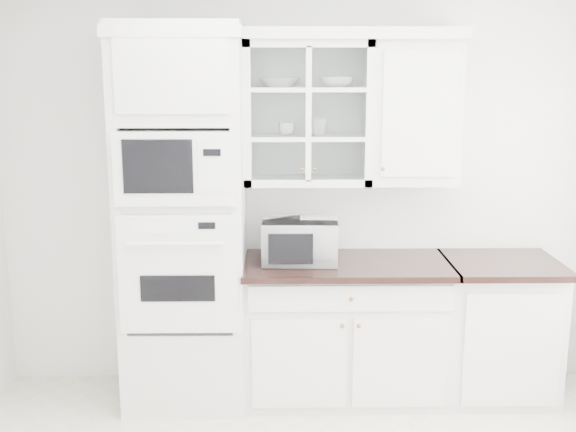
{
  "coord_description": "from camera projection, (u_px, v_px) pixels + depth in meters",
  "views": [
    {
      "loc": [
        -0.15,
        -2.99,
        2.18
      ],
      "look_at": [
        -0.1,
        1.05,
        1.3
      ],
      "focal_mm": 45.0,
      "sensor_mm": 36.0,
      "label": 1
    }
  ],
  "objects": [
    {
      "name": "upper_cabinet_glass",
      "position": [
        307.0,
        113.0,
        4.55
      ],
      "size": [
        0.8,
        0.33,
        0.9
      ],
      "color": "silver",
      "rests_on": "room_shell"
    },
    {
      "name": "cup_a",
      "position": [
        287.0,
        129.0,
        4.57
      ],
      "size": [
        0.11,
        0.11,
        0.08
      ],
      "primitive_type": "imported",
      "rotation": [
        0.0,
        0.0,
        0.09
      ],
      "color": "white",
      "rests_on": "upper_cabinet_glass"
    },
    {
      "name": "oven_column",
      "position": [
        183.0,
        220.0,
        4.51
      ],
      "size": [
        0.76,
        0.68,
        2.4
      ],
      "color": "silver",
      "rests_on": "ground"
    },
    {
      "name": "countertop_microwave",
      "position": [
        300.0,
        240.0,
        4.57
      ],
      "size": [
        0.49,
        0.41,
        0.27
      ],
      "primitive_type": "imported",
      "rotation": [
        0.0,
        0.0,
        3.1
      ],
      "color": "white",
      "rests_on": "base_cabinet_run"
    },
    {
      "name": "crown_molding",
      "position": [
        291.0,
        34.0,
        4.42
      ],
      "size": [
        2.14,
        0.38,
        0.07
      ],
      "primitive_type": "cube",
      "color": "white",
      "rests_on": "room_shell"
    },
    {
      "name": "upper_cabinet_solid",
      "position": [
        414.0,
        113.0,
        4.56
      ],
      "size": [
        0.55,
        0.33,
        0.9
      ],
      "primitive_type": "cube",
      "color": "silver",
      "rests_on": "room_shell"
    },
    {
      "name": "cup_b",
      "position": [
        319.0,
        127.0,
        4.57
      ],
      "size": [
        0.13,
        0.13,
        0.11
      ],
      "primitive_type": "imported",
      "rotation": [
        0.0,
        0.0,
        0.13
      ],
      "color": "white",
      "rests_on": "upper_cabinet_glass"
    },
    {
      "name": "extra_base_cabinet",
      "position": [
        498.0,
        327.0,
        4.72
      ],
      "size": [
        0.72,
        0.67,
        0.92
      ],
      "color": "silver",
      "rests_on": "ground"
    },
    {
      "name": "base_cabinet_run",
      "position": [
        345.0,
        328.0,
        4.71
      ],
      "size": [
        1.32,
        0.67,
        0.92
      ],
      "color": "silver",
      "rests_on": "ground"
    },
    {
      "name": "bowl_b",
      "position": [
        337.0,
        82.0,
        4.49
      ],
      "size": [
        0.25,
        0.25,
        0.06
      ],
      "primitive_type": "imported",
      "rotation": [
        0.0,
        0.0,
        -0.29
      ],
      "color": "white",
      "rests_on": "upper_cabinet_glass"
    },
    {
      "name": "bowl_a",
      "position": [
        281.0,
        82.0,
        4.52
      ],
      "size": [
        0.3,
        0.3,
        0.06
      ],
      "primitive_type": "imported",
      "rotation": [
        0.0,
        0.0,
        -0.31
      ],
      "color": "white",
      "rests_on": "upper_cabinet_glass"
    },
    {
      "name": "room_shell",
      "position": [
        311.0,
        145.0,
        3.43
      ],
      "size": [
        4.0,
        3.5,
        2.7
      ],
      "color": "white",
      "rests_on": "ground"
    }
  ]
}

